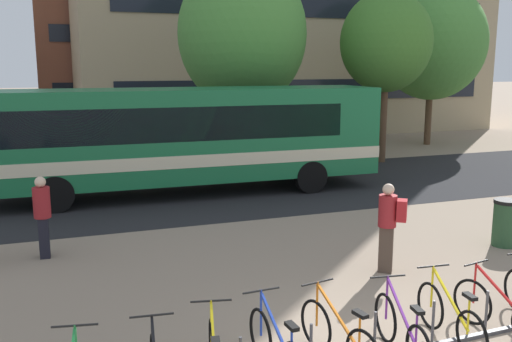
{
  "coord_description": "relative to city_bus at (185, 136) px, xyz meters",
  "views": [
    {
      "loc": [
        -4.21,
        -5.54,
        3.9
      ],
      "look_at": [
        -0.33,
        5.26,
        1.74
      ],
      "focal_mm": 39.73,
      "sensor_mm": 36.0,
      "label": 1
    }
  ],
  "objects": [
    {
      "name": "bus_lane_asphalt",
      "position": [
        0.48,
        0.0,
        -1.77
      ],
      "size": [
        80.0,
        7.2,
        0.01
      ],
      "primitive_type": "cube",
      "color": "#232326",
      "rests_on": "ground"
    },
    {
      "name": "building_centre_block",
      "position": [
        2.54,
        28.27,
        3.74
      ],
      "size": [
        14.08,
        11.78,
        11.03
      ],
      "color": "brown",
      "rests_on": "ground"
    },
    {
      "name": "parked_bicycle_red_7",
      "position": [
        2.19,
        -10.74,
        -1.39
      ],
      "size": [
        0.53,
        1.7,
        0.99
      ],
      "rotation": [
        0.0,
        0.0,
        1.76
      ],
      "color": "black",
      "rests_on": "ground"
    },
    {
      "name": "city_bus",
      "position": [
        0.0,
        0.0,
        0.0
      ],
      "size": [
        12.07,
        2.81,
        3.2
      ],
      "rotation": [
        0.0,
        0.0,
        -0.02
      ],
      "color": "#196B3D",
      "rests_on": "ground"
    },
    {
      "name": "street_tree_0",
      "position": [
        8.77,
        2.96,
        2.99
      ],
      "size": [
        3.6,
        3.6,
        6.75
      ],
      "color": "brown",
      "rests_on": "ground"
    },
    {
      "name": "parked_bicycle_yellow_6",
      "position": [
        1.36,
        -10.65,
        -1.39
      ],
      "size": [
        0.52,
        1.72,
        0.99
      ],
      "rotation": [
        0.0,
        0.0,
        1.48
      ],
      "color": "black",
      "rests_on": "ground"
    },
    {
      "name": "street_tree_2",
      "position": [
        3.3,
        4.4,
        3.27
      ],
      "size": [
        4.94,
        4.94,
        7.91
      ],
      "color": "brown",
      "rests_on": "ground"
    },
    {
      "name": "parked_bicycle_orange_4",
      "position": [
        -0.39,
        -10.63,
        -1.39
      ],
      "size": [
        0.52,
        1.71,
        0.99
      ],
      "rotation": [
        0.0,
        0.0,
        1.74
      ],
      "color": "black",
      "rests_on": "ground"
    },
    {
      "name": "commuter_red_pack_1",
      "position": [
        -4.06,
        -4.77,
        -0.8
      ],
      "size": [
        0.35,
        0.53,
        1.69
      ],
      "rotation": [
        0.0,
        0.0,
        4.69
      ],
      "color": "black",
      "rests_on": "ground"
    },
    {
      "name": "trash_bin",
      "position": [
        5.39,
        -7.39,
        -1.26
      ],
      "size": [
        0.55,
        0.55,
        1.03
      ],
      "color": "#284C2D",
      "rests_on": "ground"
    },
    {
      "name": "parked_bicycle_purple_5",
      "position": [
        0.48,
        -10.77,
        -1.39
      ],
      "size": [
        0.52,
        1.71,
        0.99
      ],
      "rotation": [
        0.0,
        0.0,
        1.42
      ],
      "color": "black",
      "rests_on": "ground"
    },
    {
      "name": "street_tree_1",
      "position": [
        13.7,
        6.65,
        3.17
      ],
      "size": [
        5.1,
        5.1,
        7.71
      ],
      "color": "brown",
      "rests_on": "ground"
    },
    {
      "name": "commuter_red_pack_0",
      "position": [
        2.1,
        -7.91,
        -0.78
      ],
      "size": [
        0.6,
        0.56,
        1.72
      ],
      "rotation": [
        0.0,
        0.0,
        2.49
      ],
      "color": "#47382D",
      "rests_on": "ground"
    }
  ]
}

